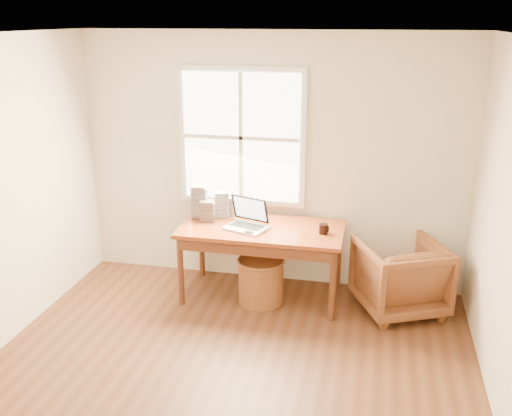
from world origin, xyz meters
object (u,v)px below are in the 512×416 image
(coffee_mug, at_px, (323,229))
(cd_stack_a, at_px, (222,204))
(wicker_stool, at_px, (261,281))
(armchair, at_px, (400,277))
(laptop, at_px, (246,214))
(desk, at_px, (262,229))

(coffee_mug, height_order, cd_stack_a, cd_stack_a)
(wicker_stool, bearing_deg, armchair, 5.07)
(armchair, distance_m, laptop, 1.60)
(armchair, distance_m, cd_stack_a, 1.91)
(desk, distance_m, cd_stack_a, 0.53)
(wicker_stool, distance_m, coffee_mug, 0.83)
(desk, relative_size, armchair, 2.07)
(wicker_stool, xyz_separation_m, coffee_mug, (0.59, 0.08, 0.58))
(desk, height_order, armchair, desk)
(wicker_stool, height_order, cd_stack_a, cd_stack_a)
(armchair, xyz_separation_m, cd_stack_a, (-1.82, 0.21, 0.54))
(laptop, distance_m, cd_stack_a, 0.44)
(wicker_stool, xyz_separation_m, cd_stack_a, (-0.48, 0.33, 0.67))
(coffee_mug, bearing_deg, laptop, -162.97)
(coffee_mug, relative_size, cd_stack_a, 0.35)
(desk, relative_size, coffee_mug, 16.65)
(wicker_stool, height_order, coffee_mug, coffee_mug)
(laptop, bearing_deg, coffee_mug, 22.68)
(armchair, height_order, wicker_stool, armchair)
(desk, bearing_deg, armchair, 0.00)
(laptop, distance_m, coffee_mug, 0.76)
(laptop, xyz_separation_m, cd_stack_a, (-0.32, 0.29, -0.01))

